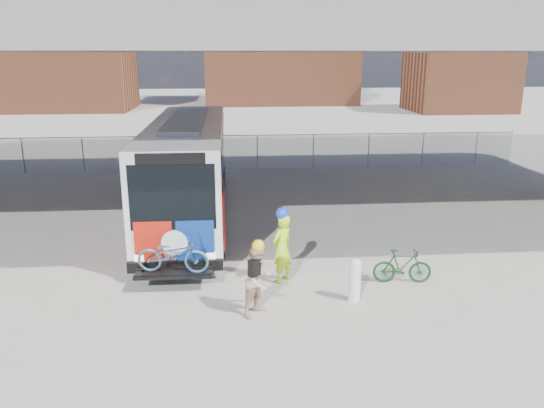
{
  "coord_description": "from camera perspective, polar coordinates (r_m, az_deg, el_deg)",
  "views": [
    {
      "loc": [
        -0.51,
        -15.67,
        5.94
      ],
      "look_at": [
        0.75,
        -0.47,
        1.6
      ],
      "focal_mm": 35.0,
      "sensor_mm": 36.0,
      "label": 1
    }
  ],
  "objects": [
    {
      "name": "bike_parked",
      "position": [
        14.66,
        13.84,
        -6.51
      ],
      "size": [
        1.6,
        0.61,
        0.94
      ],
      "primitive_type": "imported",
      "rotation": [
        0.0,
        0.0,
        1.46
      ],
      "color": "#15421E",
      "rests_on": "ground"
    },
    {
      "name": "ground",
      "position": [
        16.76,
        -2.7,
        -4.89
      ],
      "size": [
        160.0,
        160.0,
        0.0
      ],
      "primitive_type": "plane",
      "color": "#9E9991",
      "rests_on": "ground"
    },
    {
      "name": "cyclist_tan",
      "position": [
        12.44,
        -1.46,
        -8.13
      ],
      "size": [
        1.04,
        1.03,
        1.86
      ],
      "rotation": [
        0.0,
        0.0,
        0.77
      ],
      "color": "tan",
      "rests_on": "ground"
    },
    {
      "name": "overpass",
      "position": [
        19.68,
        -3.41,
        17.62
      ],
      "size": [
        40.0,
        16.0,
        7.95
      ],
      "color": "#605E59",
      "rests_on": "ground"
    },
    {
      "name": "smokestack",
      "position": [
        72.44,
        7.32,
        20.95
      ],
      "size": [
        2.2,
        2.2,
        25.0
      ],
      "primitive_type": "cylinder",
      "color": "brown",
      "rests_on": "ground"
    },
    {
      "name": "chainlink_fence",
      "position": [
        28.04,
        -3.66,
        6.58
      ],
      "size": [
        30.0,
        0.06,
        30.0
      ],
      "color": "gray",
      "rests_on": "ground"
    },
    {
      "name": "brick_buildings",
      "position": [
        63.92,
        -3.29,
        15.39
      ],
      "size": [
        54.0,
        22.0,
        12.0
      ],
      "color": "brown",
      "rests_on": "ground"
    },
    {
      "name": "bus",
      "position": [
        19.89,
        -8.97,
        4.58
      ],
      "size": [
        2.67,
        13.02,
        3.69
      ],
      "color": "silver",
      "rests_on": "ground"
    },
    {
      "name": "cyclist_hivis",
      "position": [
        14.11,
        1.09,
        -4.6
      ],
      "size": [
        0.81,
        0.81,
        2.08
      ],
      "rotation": [
        0.0,
        0.0,
        3.92
      ],
      "color": "#C3FF1A",
      "rests_on": "ground"
    },
    {
      "name": "bollard",
      "position": [
        13.35,
        8.91,
        -7.91
      ],
      "size": [
        0.29,
        0.29,
        1.11
      ],
      "color": "beige",
      "rests_on": "ground"
    }
  ]
}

